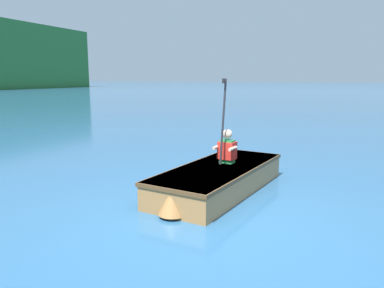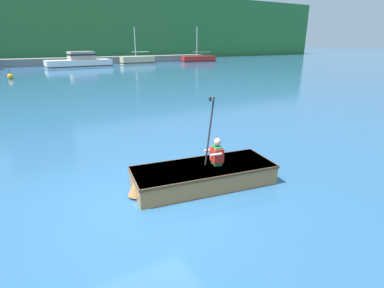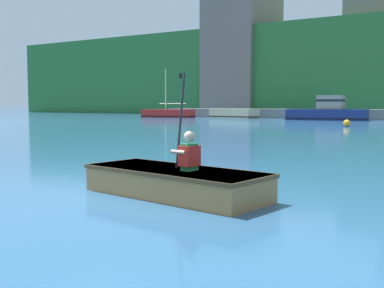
# 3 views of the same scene
# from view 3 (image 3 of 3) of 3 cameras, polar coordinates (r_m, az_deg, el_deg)

# --- Properties ---
(ground_plane) EXTENTS (300.00, 300.00, 0.00)m
(ground_plane) POSITION_cam_3_polar(r_m,az_deg,el_deg) (8.18, -11.39, -5.41)
(ground_plane) COLOR #28567F
(waterfront_warehouse_left) EXTENTS (7.41, 10.63, 16.78)m
(waterfront_warehouse_left) POSITION_cam_3_polar(r_m,az_deg,el_deg) (64.82, 6.05, 10.97)
(waterfront_warehouse_left) COLOR #75665B
(waterfront_warehouse_left) RESTS_ON ground
(waterfront_office_block_center) EXTENTS (7.43, 7.35, 13.75)m
(waterfront_office_block_center) POSITION_cam_3_polar(r_m,az_deg,el_deg) (60.64, 21.41, 9.65)
(waterfront_office_block_center) COLOR #75665B
(waterfront_office_block_center) RESTS_ON ground
(moored_boat_dock_west_inner) EXTENTS (5.62, 2.55, 4.98)m
(moored_boat_dock_west_inner) POSITION_cam_3_polar(r_m,az_deg,el_deg) (49.64, -2.86, 3.62)
(moored_boat_dock_west_inner) COLOR red
(moored_boat_dock_west_inner) RESTS_ON ground
(moored_boat_dock_center_far) EXTENTS (6.90, 3.04, 2.15)m
(moored_boat_dock_center_far) POSITION_cam_3_polar(r_m,az_deg,el_deg) (43.10, 15.80, 3.70)
(moored_boat_dock_center_far) COLOR navy
(moored_boat_dock_center_far) RESTS_ON ground
(moored_boat_dock_east_inner) EXTENTS (5.30, 2.83, 0.93)m
(moored_boat_dock_east_inner) POSITION_cam_3_polar(r_m,az_deg,el_deg) (47.79, 4.97, 3.60)
(moored_boat_dock_east_inner) COLOR #CCB789
(moored_boat_dock_east_inner) RESTS_ON ground
(rowboat_foreground) EXTENTS (3.23, 1.61, 0.43)m
(rowboat_foreground) POSITION_cam_3_polar(r_m,az_deg,el_deg) (7.53, -2.30, -4.32)
(rowboat_foreground) COLOR #A3703D
(rowboat_foreground) RESTS_ON ground
(person_paddler) EXTENTS (0.41, 0.39, 1.47)m
(person_paddler) POSITION_cam_3_polar(r_m,az_deg,el_deg) (7.25, -0.38, -0.95)
(person_paddler) COLOR #267F3F
(person_paddler) RESTS_ON rowboat_foreground
(channel_buoy) EXTENTS (0.44, 0.44, 0.72)m
(channel_buoy) POSITION_cam_3_polar(r_m,az_deg,el_deg) (31.42, 17.89, 2.37)
(channel_buoy) COLOR orange
(channel_buoy) RESTS_ON ground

